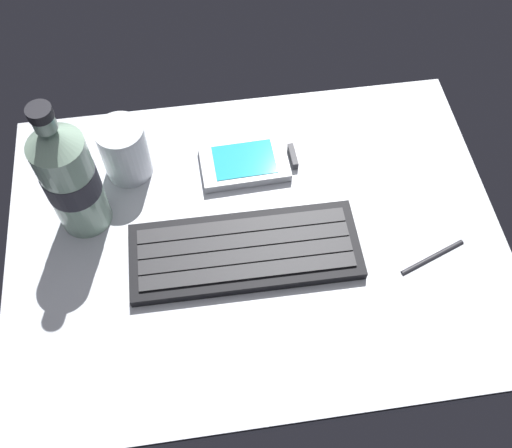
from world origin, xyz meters
TOP-DOWN VIEW (x-y plane):
  - ground_plane at (0.00, -0.23)cm, footprint 64.00×48.00cm
  - keyboard at (-1.76, -2.45)cm, footprint 29.11×11.29cm
  - handheld_device at (0.66, 11.51)cm, footprint 12.98×7.99cm
  - juice_cup at (-15.82, 13.08)cm, footprint 6.40×6.40cm
  - water_bottle at (-21.68, 6.05)cm, footprint 6.73×6.73cm
  - stylus_pen at (21.74, -6.33)cm, footprint 9.14×4.01cm

SIDE VIEW (x-z plane):
  - ground_plane at x=0.00cm, z-range -2.39..0.41cm
  - stylus_pen at x=21.74cm, z-range 0.00..0.70cm
  - handheld_device at x=0.66cm, z-range -0.02..1.48cm
  - keyboard at x=-1.76cm, z-range -0.04..1.66cm
  - juice_cup at x=-15.82cm, z-range -0.34..8.16cm
  - water_bottle at x=-21.68cm, z-range -1.39..19.41cm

